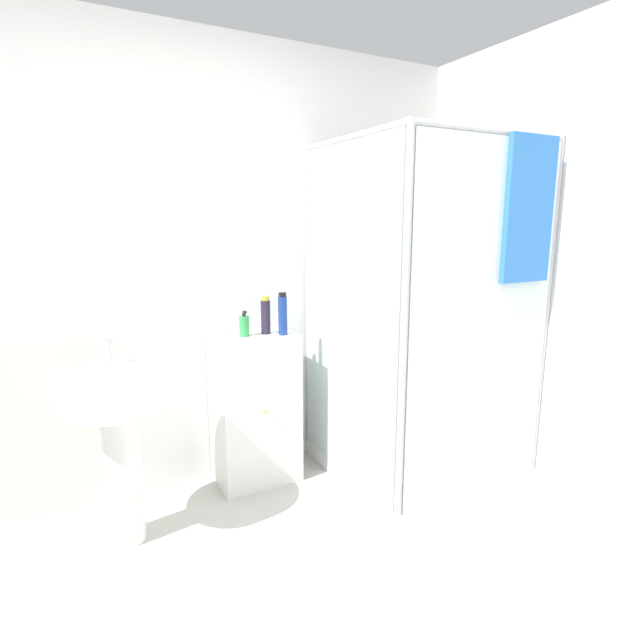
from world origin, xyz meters
The scene contains 7 objects.
wall_back centered at (0.00, 1.70, 1.25)m, with size 6.40×0.06×2.50m, color white.
shower_enclosure centered at (1.12, 1.08, 0.49)m, with size 1.00×1.03×1.94m.
vanity_cabinet centered at (0.26, 1.50, 0.44)m, with size 0.46×0.34×0.88m.
sink centered at (-0.50, 1.25, 0.63)m, with size 0.52×0.52×0.97m.
soap_dispenser centered at (0.21, 1.49, 0.94)m, with size 0.06×0.06×0.14m.
shampoo_bottle_tall_black centered at (0.34, 1.49, 0.98)m, with size 0.05×0.05×0.22m.
shampoo_bottle_blue centered at (0.41, 1.42, 1.00)m, with size 0.05×0.05×0.24m.
Camera 1 is at (-0.70, -1.08, 1.52)m, focal length 28.00 mm.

